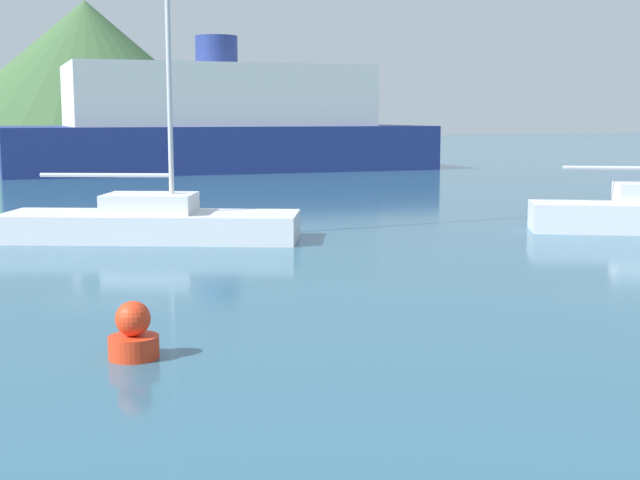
% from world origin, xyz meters
% --- Properties ---
extents(sailboat_inner, '(7.23, 5.17, 9.69)m').
position_xyz_m(sailboat_inner, '(-0.59, 23.49, 0.46)').
color(sailboat_inner, silver).
rests_on(sailboat_inner, ground_plane).
extents(ferry_distant, '(23.44, 11.02, 7.25)m').
position_xyz_m(ferry_distant, '(9.89, 49.78, 2.50)').
color(ferry_distant, navy).
rests_on(ferry_distant, ground_plane).
extents(buoy_marker, '(0.62, 0.62, 0.72)m').
position_xyz_m(buoy_marker, '(-3.43, 13.20, 0.30)').
color(buoy_marker, red).
rests_on(buoy_marker, ground_plane).
extents(hill_central, '(31.12, 31.12, 13.29)m').
position_xyz_m(hill_central, '(9.66, 86.34, 6.64)').
color(hill_central, '#3D6038').
rests_on(hill_central, ground_plane).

